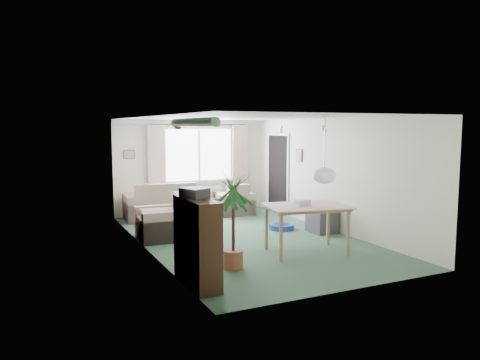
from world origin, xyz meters
name	(u,v)px	position (x,y,z in m)	size (l,w,h in m)	color
ground	(246,239)	(0.00, 0.00, 0.00)	(6.50, 6.50, 0.00)	#31523C
window	(199,155)	(0.20, 3.23, 1.50)	(1.80, 0.03, 1.30)	white
curtain_rod	(200,125)	(0.20, 3.15, 2.27)	(2.60, 0.03, 0.03)	black
curtain_left	(157,165)	(-0.95, 3.13, 1.27)	(0.45, 0.08, 2.00)	beige
curtain_right	(240,162)	(1.35, 3.13, 1.27)	(0.45, 0.08, 2.00)	beige
radiator	(200,197)	(0.20, 3.19, 0.40)	(1.20, 0.10, 0.55)	white
doorway	(278,174)	(1.99, 2.20, 1.00)	(0.03, 0.95, 2.00)	black
pendant_lamp	(324,175)	(0.20, -2.30, 1.48)	(0.36, 0.36, 0.36)	white
tinsel_garland	(193,122)	(-1.92, -2.30, 2.28)	(1.60, 1.60, 0.12)	#196626
bauble_cluster_a	(281,127)	(1.30, 0.90, 2.22)	(0.20, 0.20, 0.20)	silver
bauble_cluster_b	(324,127)	(1.60, -0.30, 2.22)	(0.20, 0.20, 0.20)	silver
wall_picture_back	(129,155)	(-1.60, 3.23, 1.55)	(0.28, 0.03, 0.22)	brown
wall_picture_right	(299,155)	(1.98, 1.20, 1.55)	(0.03, 0.24, 0.30)	brown
sofa	(162,200)	(-0.92, 2.75, 0.45)	(1.79, 0.95, 0.90)	beige
armchair_corner	(233,199)	(0.87, 2.54, 0.40)	(0.89, 0.84, 0.80)	beige
armchair_left	(162,216)	(-1.50, 0.75, 0.45)	(1.00, 0.95, 0.90)	beige
coffee_table	(211,206)	(0.34, 2.75, 0.21)	(0.94, 0.52, 0.42)	black
photo_frame	(215,195)	(0.42, 2.69, 0.50)	(0.12, 0.02, 0.16)	brown
bookshelf	(197,243)	(-1.84, -2.19, 0.62)	(0.34, 1.01, 1.24)	black
hifi_box	(194,193)	(-1.84, -2.11, 1.31)	(0.28, 0.35, 0.14)	#333438
houseplant	(233,220)	(-1.04, -1.66, 0.78)	(0.67, 0.67, 1.56)	#1F5A2B
dining_table	(306,230)	(0.51, -1.36, 0.41)	(1.32, 0.88, 0.83)	tan
gift_box	(302,203)	(0.43, -1.34, 0.89)	(0.25, 0.18, 0.12)	silver
tv_cube	(322,221)	(1.70, -0.16, 0.24)	(0.49, 0.54, 0.49)	#3B3C40
pet_bed	(281,227)	(1.08, 0.47, 0.06)	(0.55, 0.55, 0.11)	navy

